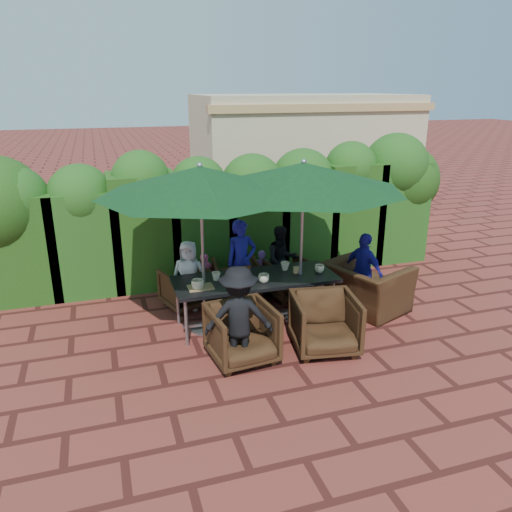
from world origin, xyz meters
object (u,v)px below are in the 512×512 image
object	(u,v)px
chair_far_mid	(236,278)
chair_far_right	(288,276)
umbrella_left	(200,181)
chair_near_left	(242,331)
chair_near_right	(325,321)
chair_end_right	(367,279)
dining_table	(255,282)
chair_far_left	(186,286)
umbrella_right	(303,177)

from	to	relation	value
chair_far_mid	chair_far_right	bearing A→B (deg)	177.78
umbrella_left	chair_near_left	size ratio (longest dim) A/B	3.39
umbrella_left	chair_near_right	world-z (taller)	umbrella_left
umbrella_left	chair_near_right	bearing A→B (deg)	-37.18
chair_near_left	chair_end_right	world-z (taller)	chair_end_right
dining_table	chair_near_right	xyz separation A→B (m)	(0.66, -1.03, -0.25)
umbrella_left	chair_far_right	world-z (taller)	umbrella_left
chair_end_right	chair_far_left	bearing A→B (deg)	48.24
dining_table	chair_far_left	xyz separation A→B (m)	(-0.88, 0.96, -0.32)
umbrella_left	chair_near_left	distance (m)	2.07
umbrella_right	chair_far_right	world-z (taller)	umbrella_right
dining_table	chair_far_right	xyz separation A→B (m)	(0.86, 0.84, -0.32)
chair_far_left	chair_end_right	size ratio (longest dim) A/B	0.60
chair_far_right	chair_end_right	bearing A→B (deg)	126.45
chair_end_right	chair_far_right	bearing A→B (deg)	26.65
dining_table	umbrella_right	size ratio (longest dim) A/B	0.83
chair_far_right	chair_end_right	size ratio (longest dim) A/B	0.61
dining_table	chair_far_right	bearing A→B (deg)	44.55
chair_near_left	chair_near_right	size ratio (longest dim) A/B	0.96
chair_far_mid	chair_end_right	distance (m)	2.13
chair_far_mid	umbrella_right	bearing A→B (deg)	130.57
chair_near_left	umbrella_right	bearing A→B (deg)	30.51
umbrella_right	chair_end_right	world-z (taller)	umbrella_right
chair_far_left	chair_far_mid	xyz separation A→B (m)	(0.85, 0.01, 0.03)
chair_near_right	chair_near_left	bearing A→B (deg)	-174.84
umbrella_left	chair_far_left	size ratio (longest dim) A/B	4.01
umbrella_left	dining_table	bearing A→B (deg)	-3.64
chair_far_mid	chair_far_right	distance (m)	0.89
dining_table	chair_far_mid	bearing A→B (deg)	91.42
chair_far_left	chair_far_mid	bearing A→B (deg)	162.88
chair_far_mid	chair_end_right	size ratio (longest dim) A/B	0.64
dining_table	chair_far_left	size ratio (longest dim) A/B	3.42
dining_table	chair_near_left	xyz separation A→B (m)	(-0.48, -0.94, -0.26)
chair_near_left	umbrella_left	bearing A→B (deg)	99.43
chair_far_right	umbrella_right	bearing A→B (deg)	67.65
dining_table	chair_near_left	size ratio (longest dim) A/B	2.89
umbrella_left	chair_far_left	xyz separation A→B (m)	(-0.12, 0.91, -1.86)
chair_far_right	chair_far_mid	bearing A→B (deg)	-20.10
dining_table	chair_end_right	distance (m)	1.86
chair_far_right	umbrella_left	bearing A→B (deg)	14.34
chair_far_right	chair_near_right	size ratio (longest dim) A/B	0.83
umbrella_left	chair_near_left	bearing A→B (deg)	-74.27
chair_far_left	chair_far_mid	distance (m)	0.85
chair_far_mid	umbrella_left	bearing A→B (deg)	57.51
umbrella_left	chair_far_mid	distance (m)	2.18
chair_near_left	dining_table	bearing A→B (deg)	56.67
dining_table	umbrella_left	distance (m)	1.72
chair_near_right	umbrella_right	bearing A→B (deg)	97.61
umbrella_right	chair_near_right	size ratio (longest dim) A/B	3.36
umbrella_right	chair_far_left	bearing A→B (deg)	146.87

